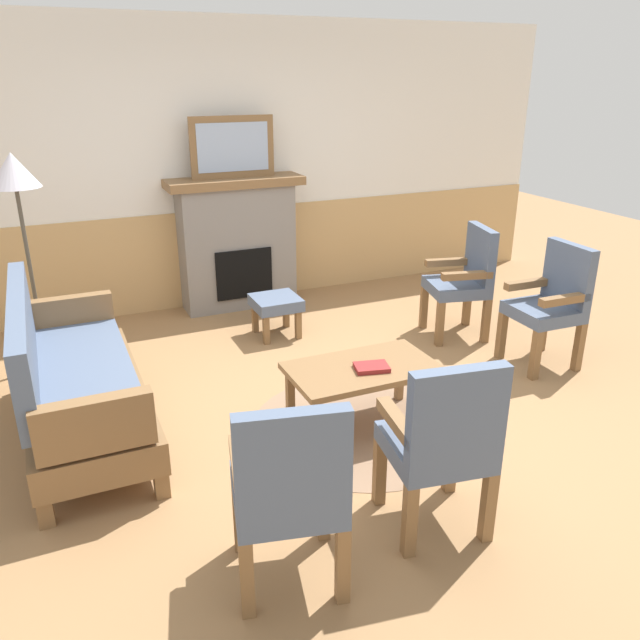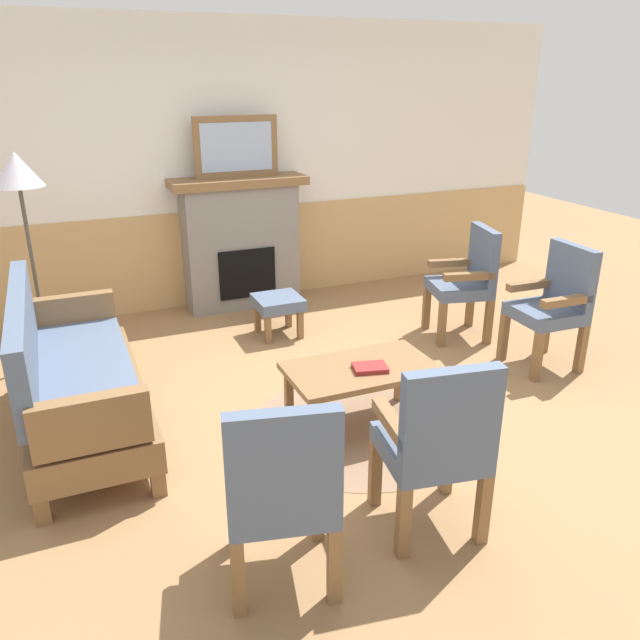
# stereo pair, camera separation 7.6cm
# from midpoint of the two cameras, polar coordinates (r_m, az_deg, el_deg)

# --- Properties ---
(ground_plane) EXTENTS (14.00, 14.00, 0.00)m
(ground_plane) POSITION_cam_midpoint_polar(r_m,az_deg,el_deg) (4.50, 1.35, -8.04)
(ground_plane) COLOR #997047
(wall_back) EXTENTS (7.20, 0.14, 2.70)m
(wall_back) POSITION_cam_midpoint_polar(r_m,az_deg,el_deg) (6.42, -8.76, 13.14)
(wall_back) COLOR white
(wall_back) RESTS_ON ground_plane
(fireplace) EXTENTS (1.30, 0.44, 1.28)m
(fireplace) POSITION_cam_midpoint_polar(r_m,az_deg,el_deg) (6.31, -7.80, 6.95)
(fireplace) COLOR gray
(fireplace) RESTS_ON ground_plane
(framed_picture) EXTENTS (0.80, 0.04, 0.56)m
(framed_picture) POSITION_cam_midpoint_polar(r_m,az_deg,el_deg) (6.15, -8.24, 15.16)
(framed_picture) COLOR brown
(framed_picture) RESTS_ON fireplace
(couch) EXTENTS (0.70, 1.80, 0.98)m
(couch) POSITION_cam_midpoint_polar(r_m,az_deg,el_deg) (4.30, -21.66, -5.16)
(couch) COLOR brown
(couch) RESTS_ON ground_plane
(coffee_table) EXTENTS (0.96, 0.56, 0.44)m
(coffee_table) POSITION_cam_midpoint_polar(r_m,az_deg,el_deg) (4.13, 3.31, -4.87)
(coffee_table) COLOR brown
(coffee_table) RESTS_ON ground_plane
(round_rug) EXTENTS (1.47, 1.47, 0.01)m
(round_rug) POSITION_cam_midpoint_polar(r_m,az_deg,el_deg) (4.31, 3.20, -9.43)
(round_rug) COLOR #896B51
(round_rug) RESTS_ON ground_plane
(book_on_table) EXTENTS (0.24, 0.20, 0.03)m
(book_on_table) POSITION_cam_midpoint_polar(r_m,az_deg,el_deg) (4.06, 4.14, -4.27)
(book_on_table) COLOR maroon
(book_on_table) RESTS_ON coffee_table
(footstool) EXTENTS (0.40, 0.40, 0.36)m
(footstool) POSITION_cam_midpoint_polar(r_m,az_deg,el_deg) (5.62, -4.37, 1.34)
(footstool) COLOR brown
(footstool) RESTS_ON ground_plane
(armchair_near_fireplace) EXTENTS (0.58, 0.58, 0.98)m
(armchair_near_fireplace) POSITION_cam_midpoint_polar(r_m,az_deg,el_deg) (5.68, 12.54, 3.80)
(armchair_near_fireplace) COLOR brown
(armchair_near_fireplace) RESTS_ON ground_plane
(armchair_by_window_left) EXTENTS (0.50, 0.50, 0.98)m
(armchair_by_window_left) POSITION_cam_midpoint_polar(r_m,az_deg,el_deg) (5.29, 19.79, 1.71)
(armchair_by_window_left) COLOR brown
(armchair_by_window_left) RESTS_ON ground_plane
(armchair_front_left) EXTENTS (0.55, 0.55, 0.98)m
(armchair_front_left) POSITION_cam_midpoint_polar(r_m,az_deg,el_deg) (3.20, 10.27, -10.51)
(armchair_front_left) COLOR brown
(armchair_front_left) RESTS_ON ground_plane
(armchair_front_center) EXTENTS (0.57, 0.57, 0.98)m
(armchair_front_center) POSITION_cam_midpoint_polar(r_m,az_deg,el_deg) (2.84, -3.57, -14.76)
(armchair_front_center) COLOR brown
(armchair_front_center) RESTS_ON ground_plane
(floor_lamp_by_couch) EXTENTS (0.36, 0.36, 1.68)m
(floor_lamp_by_couch) POSITION_cam_midpoint_polar(r_m,az_deg,el_deg) (5.20, -26.11, 10.88)
(floor_lamp_by_couch) COLOR #332D28
(floor_lamp_by_couch) RESTS_ON ground_plane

